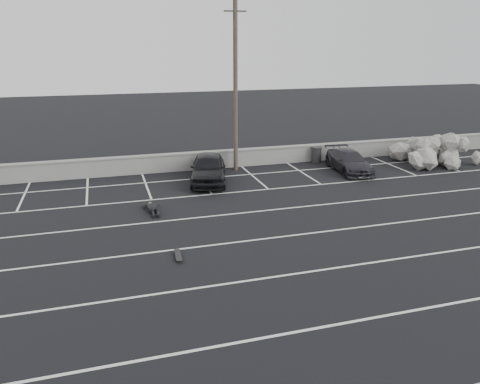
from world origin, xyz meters
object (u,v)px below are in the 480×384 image
object	(u,v)px
car_left	(208,168)
utility_pole	(235,88)
car_right	(349,161)
trash_bin	(317,155)
person	(152,205)
skateboard	(178,256)
riprap_pile	(428,154)

from	to	relation	value
car_left	utility_pole	distance (m)	4.97
car_right	utility_pole	distance (m)	7.86
utility_pole	trash_bin	distance (m)	6.91
car_right	trash_bin	distance (m)	2.67
utility_pole	trash_bin	xyz separation A→B (m)	(5.40, 0.31, -4.30)
utility_pole	car_left	bearing A→B (deg)	-136.65
car_left	person	distance (m)	5.06
trash_bin	skateboard	size ratio (longest dim) A/B	1.21
riprap_pile	person	bearing A→B (deg)	-167.31
trash_bin	car_left	bearing A→B (deg)	-162.93
riprap_pile	skateboard	size ratio (longest dim) A/B	6.59
utility_pole	skateboard	distance (m)	13.00
riprap_pile	skateboard	xyz separation A→B (m)	(-17.43, -9.26, -0.43)
car_right	person	world-z (taller)	car_right
car_left	utility_pole	bearing A→B (deg)	57.41
car_left	car_right	xyz separation A→B (m)	(8.39, -0.22, -0.16)
utility_pole	skateboard	size ratio (longest dim) A/B	11.67
car_right	trash_bin	bearing A→B (deg)	114.26
car_right	skateboard	bearing A→B (deg)	-137.74
utility_pole	riprap_pile	world-z (taller)	utility_pole
riprap_pile	person	size ratio (longest dim) A/B	2.40
trash_bin	skateboard	bearing A→B (deg)	-133.53
person	skateboard	bearing A→B (deg)	-90.03
car_right	person	size ratio (longest dim) A/B	1.89
trash_bin	skateboard	xyz separation A→B (m)	(-10.66, -11.23, -0.42)
car_right	skateboard	xyz separation A→B (m)	(-11.53, -8.70, -0.54)
utility_pole	skateboard	xyz separation A→B (m)	(-5.26, -10.91, -4.73)
car_right	utility_pole	bearing A→B (deg)	165.80
car_left	riprap_pile	size ratio (longest dim) A/B	0.85
trash_bin	riprap_pile	bearing A→B (deg)	-16.17
person	utility_pole	bearing A→B (deg)	41.78
car_left	riprap_pile	distance (m)	14.29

